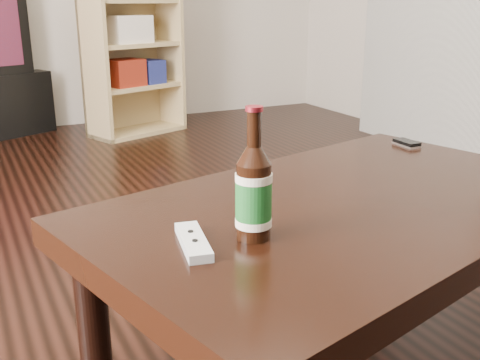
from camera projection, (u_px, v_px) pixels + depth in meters
name	position (u px, v px, depth m)	size (l,w,h in m)	color
floor	(161.00, 313.00, 1.76)	(5.00, 6.00, 0.01)	black
bookshelf	(130.00, 41.00, 3.98)	(0.75, 0.53, 1.28)	tan
coffee_table	(348.00, 222.00, 1.38)	(1.42, 1.03, 0.48)	black
beer_bottle	(254.00, 193.00, 1.10)	(0.09, 0.09, 0.27)	black
phone	(407.00, 143.00, 1.85)	(0.05, 0.09, 0.02)	silver
remote	(193.00, 242.00, 1.09)	(0.08, 0.17, 0.02)	#BABBBD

